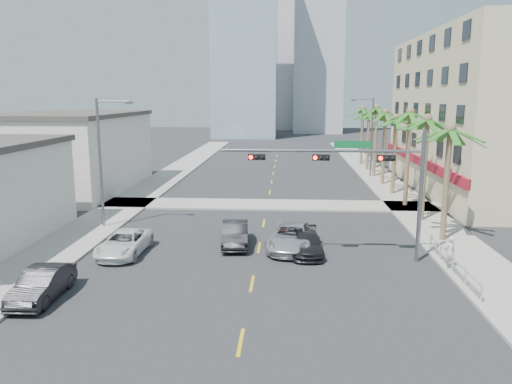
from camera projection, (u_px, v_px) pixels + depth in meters
ground at (245, 319)px, 20.76m from camera, size 260.00×260.00×0.00m
sidewalk_right at (417, 212)px, 39.60m from camera, size 4.00×120.00×0.15m
sidewalk_left at (121, 208)px, 41.10m from camera, size 4.00×120.00×0.15m
sidewalk_cross at (267, 205)px, 42.31m from camera, size 80.00×4.00×0.15m
building_right at (502, 114)px, 47.37m from camera, size 15.25×28.00×15.00m
building_left_far at (71, 154)px, 48.74m from camera, size 11.00×18.00×7.20m
tower_far_left at (245, 28)px, 109.84m from camera, size 14.00×14.00×48.00m
tower_far_right at (319, 10)px, 122.34m from camera, size 12.00×12.00×60.00m
tower_far_center at (272, 53)px, 139.49m from camera, size 16.00×16.00×42.00m
traffic_signal_mast at (362, 172)px, 27.24m from camera, size 11.12×0.54×7.20m
palm_tree_0 at (450, 130)px, 30.46m from camera, size 4.80×4.80×7.80m
palm_tree_1 at (427, 120)px, 35.49m from camera, size 4.80×4.80×8.16m
palm_tree_2 at (410, 113)px, 40.52m from camera, size 4.80×4.80×8.52m
palm_tree_3 at (396, 119)px, 45.75m from camera, size 4.80×4.80×7.80m
palm_tree_4 at (385, 113)px, 50.78m from camera, size 4.80×4.80×8.16m
palm_tree_5 at (377, 109)px, 55.81m from camera, size 4.80×4.80×8.52m
palm_tree_6 at (369, 113)px, 61.04m from camera, size 4.80×4.80×7.80m
palm_tree_7 at (363, 109)px, 66.07m from camera, size 4.80×4.80×8.16m
streetlight_left at (103, 157)px, 34.21m from camera, size 2.55×0.25×9.00m
streetlight_right at (370, 133)px, 56.36m from camera, size 2.55×0.25×9.00m
guardrail at (452, 262)px, 25.87m from camera, size 0.08×8.08×1.00m
car_parked_mid at (42, 284)px, 22.66m from camera, size 1.62×4.41×1.44m
car_parked_far at (124, 243)px, 29.13m from camera, size 2.41×5.00×1.37m
car_lane_left at (235, 234)px, 30.86m from camera, size 1.94×4.62×1.49m
car_lane_center at (292, 237)px, 30.14m from camera, size 3.24×5.80×1.53m
car_lane_right at (307, 243)px, 29.27m from camera, size 1.90×4.41×1.27m
pedestrian at (450, 252)px, 26.31m from camera, size 0.73×0.58×1.74m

